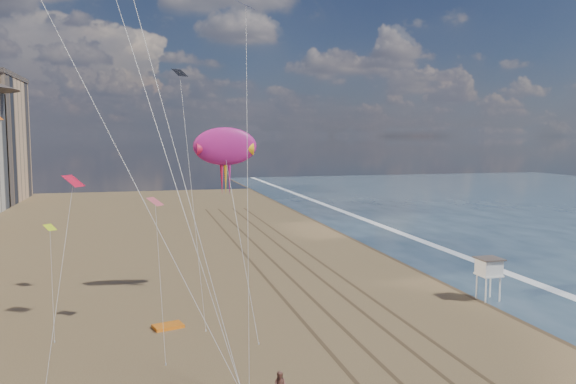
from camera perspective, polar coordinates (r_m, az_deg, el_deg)
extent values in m
plane|color=#42301E|center=(66.48, 14.33, -6.57)|extent=(260.00, 260.00, 0.00)
plane|color=white|center=(68.57, 17.42, -6.28)|extent=(260.00, 260.00, 0.00)
cube|color=brown|center=(50.14, -0.82, -10.40)|extent=(0.28, 120.00, 0.01)
cube|color=brown|center=(50.74, 1.86, -10.21)|extent=(0.28, 120.00, 0.01)
cube|color=brown|center=(51.58, 4.89, -9.97)|extent=(0.28, 120.00, 0.01)
cube|color=brown|center=(52.32, 7.19, -9.76)|extent=(0.28, 120.00, 0.01)
cylinder|color=white|center=(50.44, 19.46, -9.46)|extent=(0.13, 0.13, 2.01)
cylinder|color=white|center=(51.19, 20.72, -9.28)|extent=(0.13, 0.13, 2.01)
cylinder|color=white|center=(51.52, 18.61, -9.11)|extent=(0.13, 0.13, 2.01)
cylinder|color=white|center=(52.25, 19.86, -8.95)|extent=(0.13, 0.13, 2.01)
cube|color=white|center=(51.06, 19.71, -7.92)|extent=(1.79, 1.79, 0.13)
cube|color=white|center=(50.91, 19.73, -7.19)|extent=(1.68, 1.68, 1.23)
cube|color=#473D38|center=(50.76, 19.76, -6.39)|extent=(2.01, 2.01, 0.11)
cube|color=orange|center=(42.91, -12.09, -13.18)|extent=(2.38, 1.86, 0.24)
ellipsoid|color=#B81C7E|center=(48.73, -6.40, 4.64)|extent=(4.96, 0.93, 2.95)
cone|color=red|center=(48.52, -8.48, 4.34)|extent=(1.33, 1.11, 1.11)
cone|color=yellow|center=(49.02, -4.34, 4.40)|extent=(1.33, 1.11, 1.11)
cylinder|color=silver|center=(43.28, -4.90, -4.90)|extent=(0.03, 0.03, 17.33)
plane|color=blue|center=(38.19, -4.29, 18.38)|extent=(1.92, 1.96, 0.66)
plane|color=#CE5059|center=(41.68, -13.35, -0.95)|extent=(1.48, 1.50, 0.56)
plane|color=#D4EE19|center=(47.46, -23.04, -3.32)|extent=(1.26, 1.25, 0.42)
plane|color=red|center=(34.70, -20.96, 1.05)|extent=(1.46, 1.51, 0.64)
plane|color=black|center=(46.94, -10.95, 11.82)|extent=(1.61, 1.54, 0.65)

